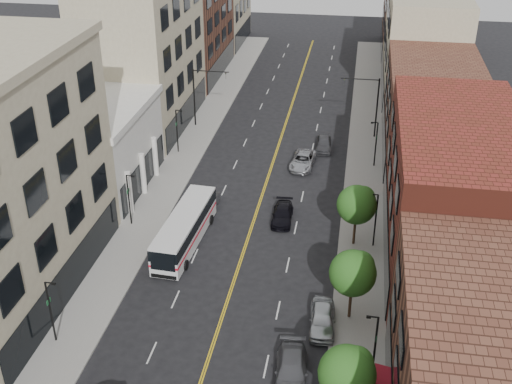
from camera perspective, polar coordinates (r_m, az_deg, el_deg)
The scene contains 27 objects.
sidewalk_left at distance 69.07m, azimuth -7.23°, elevation 1.77°, with size 4.00×110.00×0.15m, color gray.
sidewalk_right at distance 66.53m, azimuth 9.55°, elevation 0.48°, with size 4.00×110.00×0.15m, color gray.
bldg_l_white at distance 66.33m, azimuth -14.22°, elevation 3.67°, with size 10.00×14.00×8.00m, color silver.
bldg_l_far_a at distance 79.45m, azimuth -9.98°, elevation 12.09°, with size 10.00×20.00×18.00m, color tan.
bldg_l_far_b at distance 98.27m, azimuth -6.14°, elevation 14.58°, with size 10.00×20.00×15.00m, color brown.
bldg_r_mid at distance 54.66m, azimuth 17.16°, elevation 0.04°, with size 10.00×22.00×12.00m, color maroon.
bldg_r_far_a at distance 74.12m, azimuth 15.44°, elevation 7.01°, with size 10.00×20.00×10.00m, color brown.
bldg_r_far_b at distance 93.44m, azimuth 14.65°, elevation 12.79°, with size 10.00×22.00×14.00m, color tan.
bldg_r_far_c at distance 113.15m, azimuth 13.92°, elevation 14.74°, with size 10.00×18.00×11.00m, color brown.
tree_r_1 at distance 38.75m, azimuth 8.24°, elevation -15.55°, with size 3.40×3.40×5.59m.
tree_r_2 at distance 46.50m, azimuth 8.71°, elevation -7.02°, with size 3.40×3.40×5.59m.
tree_r_3 at distance 54.97m, azimuth 9.04°, elevation -1.02°, with size 3.40×3.40×5.59m.
lamp_l_1 at distance 46.73m, azimuth -17.79°, elevation -9.81°, with size 0.81×0.55×5.05m.
lamp_l_2 at distance 58.84m, azimuth -11.21°, elevation -0.42°, with size 0.81×0.55×5.05m.
lamp_l_3 at distance 72.47m, azimuth -7.02°, elevation 5.63°, with size 0.81×0.55×5.05m.
lamp_r_1 at distance 42.49m, azimuth 10.49°, elevation -13.17°, with size 0.81×0.55×5.05m.
lamp_r_2 at distance 55.53m, azimuth 10.56°, elevation -2.22°, with size 0.81×0.55×5.05m.
lamp_r_3 at distance 69.81m, azimuth 10.59°, elevation 4.42°, with size 0.81×0.55×5.05m.
signal_mast_left at distance 78.88m, azimuth -5.02°, elevation 8.96°, with size 4.49×0.18×7.20m.
signal_mast_right at distance 76.60m, azimuth 10.20°, elevation 8.01°, with size 4.49×0.18×7.20m.
city_bus at distance 55.97m, azimuth -6.35°, elevation -3.15°, with size 3.18×11.35×2.89m.
car_parked_mid at distance 43.35m, azimuth 3.16°, elevation -15.59°, with size 2.12×5.23×1.52m, color #525358.
car_parked_far at distance 47.38m, azimuth 5.92°, elevation -11.14°, with size 1.84×4.58×1.56m, color #B3B7BC.
car_lane_behind at distance 61.52m, azimuth -4.29°, elevation -0.93°, with size 1.55×4.45×1.47m, color #48494D.
car_lane_a at distance 59.60m, azimuth 2.36°, elevation -2.00°, with size 1.85×4.56×1.32m, color black.
car_lane_b at distance 69.78m, azimuth 4.20°, elevation 2.81°, with size 2.41×5.23×1.45m, color #A6A8AE.
car_lane_c at distance 74.01m, azimuth 6.04°, elevation 4.31°, with size 1.76×4.38×1.49m, color #414145.
Camera 1 is at (8.64, -23.94, 30.89)m, focal length 45.00 mm.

